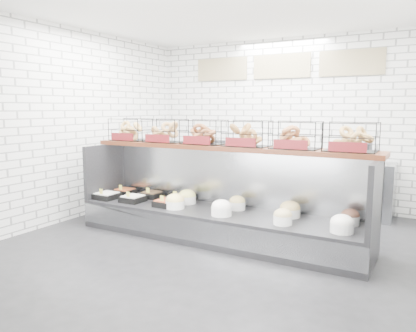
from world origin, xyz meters
The scene contains 5 objects.
ground centered at (0.00, 0.00, 0.00)m, with size 5.50×5.50×0.00m, color black.
room_shell centered at (0.00, 0.60, 2.06)m, with size 5.02×5.51×3.01m.
display_case centered at (0.00, 0.34, 0.33)m, with size 4.00×0.90×1.20m.
bagel_shelf centered at (0.00, 0.52, 1.39)m, with size 4.10×0.50×0.40m.
prep_counter centered at (0.00, 2.43, 0.47)m, with size 4.00×0.60×1.20m.
Camera 1 is at (2.51, -4.38, 1.77)m, focal length 35.00 mm.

